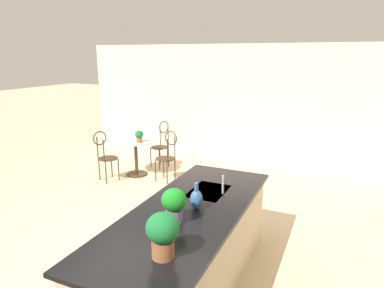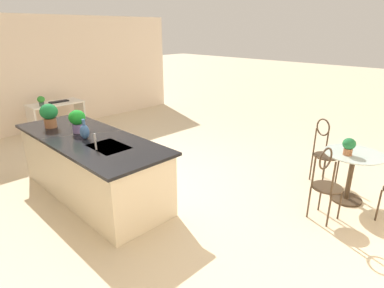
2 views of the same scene
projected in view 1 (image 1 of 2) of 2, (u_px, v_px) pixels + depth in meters
The scene contains 12 objects.
ground_plane at pixel (138, 254), 4.36m from camera, with size 40.00×40.00×0.00m, color beige.
wall_left_window at pixel (239, 105), 7.77m from camera, with size 0.12×7.80×2.70m, color beige.
kitchen_island at pixel (189, 249), 3.64m from camera, with size 2.80×1.06×0.92m.
bistro_table at pixel (136, 154), 7.13m from camera, with size 0.80×0.80×0.74m.
chair_near_window at pixel (161, 142), 7.64m from camera, with size 0.52×0.48×1.04m.
chair_by_island at pixel (105, 153), 6.75m from camera, with size 0.52×0.50×1.04m.
chair_toward_desk at pixel (167, 154), 6.74m from camera, with size 0.42×0.50×1.04m.
sink_faucet at pixel (223, 185), 3.91m from camera, with size 0.02×0.02×0.22m, color #B2B5BA.
potted_plant_on_table at pixel (139, 135), 6.92m from camera, with size 0.17×0.17×0.24m.
potted_plant_counter_far at pixel (163, 232), 2.65m from camera, with size 0.27×0.27×0.38m.
potted_plant_counter_near at pixel (174, 203), 3.21m from camera, with size 0.24×0.24×0.34m.
vase_on_counter at pixel (196, 199), 3.51m from camera, with size 0.13×0.13×0.29m.
Camera 1 is at (3.23, 2.21, 2.48)m, focal length 31.94 mm.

